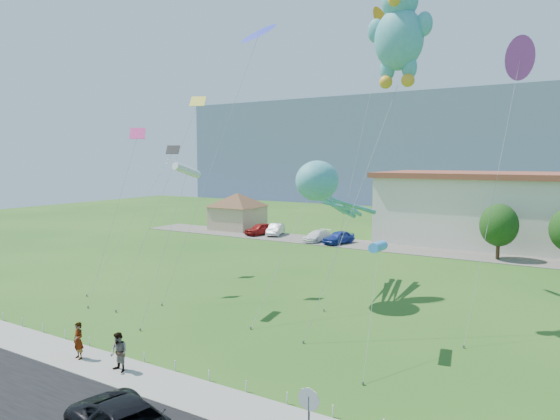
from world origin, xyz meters
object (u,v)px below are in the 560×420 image
object	(u,v)px
parked_car_red	(260,229)
parked_car_blue	(339,237)
teddy_bear_kite	(399,31)
pavilion	(238,208)
stop_sign	(309,406)
pedestrian_right	(119,352)
parked_car_silver	(276,229)
octopus_kite	(326,192)
parked_car_white	(317,236)
pedestrian_left	(78,341)

from	to	relation	value
parked_car_red	parked_car_blue	world-z (taller)	parked_car_red
parked_car_red	teddy_bear_kite	distance (m)	38.36
pavilion	stop_sign	world-z (taller)	pavilion
pedestrian_right	parked_car_silver	size ratio (longest dim) A/B	0.41
pedestrian_right	parked_car_red	world-z (taller)	pedestrian_right
pavilion	pedestrian_right	world-z (taller)	pavilion
parked_car_blue	octopus_kite	world-z (taller)	octopus_kite
pavilion	stop_sign	size ratio (longest dim) A/B	3.68
parked_car_white	parked_car_blue	world-z (taller)	parked_car_blue
parked_car_white	octopus_kite	world-z (taller)	octopus_kite
parked_car_red	octopus_kite	size ratio (longest dim) A/B	0.30
pedestrian_left	teddy_bear_kite	distance (m)	24.18
parked_car_white	teddy_bear_kite	world-z (taller)	teddy_bear_kite
parked_car_white	teddy_bear_kite	bearing A→B (deg)	-48.69
parked_car_red	octopus_kite	world-z (taller)	octopus_kite
octopus_kite	pedestrian_left	bearing A→B (deg)	-107.46
pavilion	parked_car_blue	world-z (taller)	pavilion
pavilion	parked_car_red	distance (m)	6.71
parked_car_blue	teddy_bear_kite	world-z (taller)	teddy_bear_kite
parked_car_silver	octopus_kite	size ratio (longest dim) A/B	0.30
pedestrian_left	pedestrian_right	xyz separation A→B (m)	(2.85, -0.00, 0.00)
parked_car_silver	parked_car_blue	size ratio (longest dim) A/B	1.02
parked_car_red	parked_car_white	xyz separation A→B (m)	(8.53, -0.80, -0.12)
parked_car_white	stop_sign	bearing A→B (deg)	-58.50
stop_sign	parked_car_blue	xyz separation A→B (m)	(-16.44, 38.35, -1.07)
pedestrian_left	parked_car_white	bearing A→B (deg)	107.83
pedestrian_right	parked_car_white	xyz separation A→B (m)	(-8.83, 37.12, -0.31)
stop_sign	parked_car_blue	size ratio (longest dim) A/B	0.58
parked_car_white	parked_car_blue	distance (m)	2.91
pedestrian_right	teddy_bear_kite	bearing A→B (deg)	66.58
stop_sign	teddy_bear_kite	world-z (taller)	teddy_bear_kite
pavilion	parked_car_silver	bearing A→B (deg)	-15.47
stop_sign	pedestrian_left	xyz separation A→B (m)	(-13.35, 1.40, -0.87)
pedestrian_left	parked_car_silver	distance (m)	40.77
pavilion	stop_sign	distance (m)	53.90
pedestrian_right	octopus_kite	world-z (taller)	octopus_kite
pedestrian_right	parked_car_silver	distance (m)	41.74
pavilion	pedestrian_right	bearing A→B (deg)	-60.60
stop_sign	teddy_bear_kite	distance (m)	22.06
parked_car_white	octopus_kite	size ratio (longest dim) A/B	0.30
parked_car_white	pedestrian_right	bearing A→B (deg)	-71.77
stop_sign	pedestrian_right	bearing A→B (deg)	172.44
octopus_kite	parked_car_silver	bearing A→B (deg)	128.88
pedestrian_left	octopus_kite	xyz separation A→B (m)	(5.21, 16.55, 6.47)
parked_car_blue	octopus_kite	distance (m)	23.01
pedestrian_left	parked_car_blue	world-z (taller)	pedestrian_left
octopus_kite	teddy_bear_kite	xyz separation A→B (m)	(5.68, -2.26, 9.71)
parked_car_blue	octopus_kite	bearing A→B (deg)	-52.15
octopus_kite	pedestrian_right	bearing A→B (deg)	-98.12
teddy_bear_kite	parked_car_blue	bearing A→B (deg)	121.66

